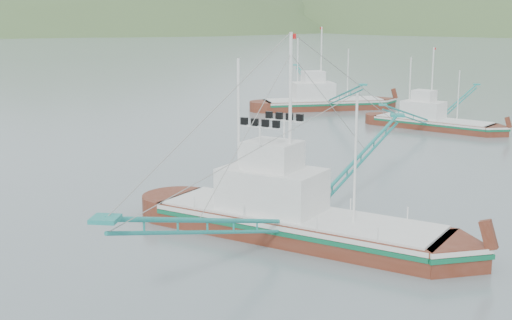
# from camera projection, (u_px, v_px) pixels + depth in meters

# --- Properties ---
(ground) EXTENTS (1200.00, 1200.00, 0.00)m
(ground) POSITION_uv_depth(u_px,v_px,m) (241.00, 242.00, 37.98)
(ground) COLOR slate
(ground) RESTS_ON ground
(main_boat) EXTENTS (16.55, 27.90, 11.87)m
(main_boat) POSITION_uv_depth(u_px,v_px,m) (296.00, 194.00, 38.18)
(main_boat) COLOR #5A2213
(main_boat) RESTS_ON ground
(bg_boat_right) EXTENTS (14.79, 20.45, 8.99)m
(bg_boat_right) POSITION_uv_depth(u_px,v_px,m) (434.00, 111.00, 73.00)
(bg_boat_right) COLOR #5A2213
(bg_boat_right) RESTS_ON ground
(bg_boat_far) EXTENTS (15.19, 25.81, 10.80)m
(bg_boat_far) POSITION_uv_depth(u_px,v_px,m) (323.00, 92.00, 87.04)
(bg_boat_far) COLOR #5A2213
(bg_boat_far) RESTS_ON ground
(headland_left) EXTENTS (448.00, 308.00, 210.00)m
(headland_left) POSITION_uv_depth(u_px,v_px,m) (28.00, 29.00, 410.21)
(headland_left) COLOR #415D30
(headland_left) RESTS_ON ground
(ridge_distant) EXTENTS (960.00, 400.00, 240.00)m
(ridge_distant) POSITION_uv_depth(u_px,v_px,m) (383.00, 23.00, 576.85)
(ridge_distant) COLOR slate
(ridge_distant) RESTS_ON ground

